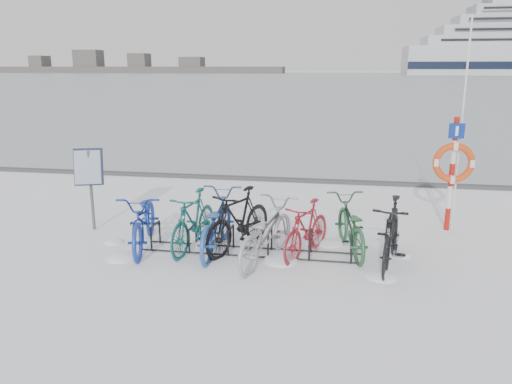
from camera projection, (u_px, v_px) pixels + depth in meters
The scene contains 16 objects.
ground at pixel (250, 253), 9.06m from camera, with size 900.00×900.00×0.00m, color white.
ice_sheet at pixel (339, 78), 157.20m from camera, with size 400.00×298.00×0.02m, color #9DAAB1.
quay_edge at pixel (287, 180), 14.69m from camera, with size 400.00×0.25×0.10m, color #3F3F42.
bike_rack at pixel (250, 243), 9.02m from camera, with size 4.00×0.48×0.46m.
info_board at pixel (89, 172), 10.05m from camera, with size 0.61×0.39×1.70m.
lifebuoy_station at pixel (454, 163), 9.94m from camera, with size 0.81×0.23×4.23m.
shoreline at pixel (119, 68), 277.03m from camera, with size 180.00×12.00×9.50m.
bike_0 at pixel (145, 218), 9.25m from camera, with size 0.74×2.14×1.12m, color #1A359F.
bike_1 at pixel (193, 219), 9.18m from camera, with size 0.52×1.85×1.11m, color #145954.
bike_2 at pixel (216, 221), 9.08m from camera, with size 0.75×2.15×1.13m, color #2954A3.
bike_3 at pixel (239, 218), 9.14m from camera, with size 0.55×1.94×1.17m, color black.
bike_4 at pixel (266, 231), 8.57m from camera, with size 0.72×2.08×1.09m, color #999AA0.
bike_5 at pixel (307, 228), 8.85m from camera, with size 0.48×1.69×1.02m, color maroon.
bike_6 at pixel (350, 223), 9.06m from camera, with size 0.69×1.97×1.03m, color #285C37.
bike_7 at pixel (392, 232), 8.37m from camera, with size 0.55×1.96×1.18m, color black.
snow_drifts at pixel (260, 255), 8.94m from camera, with size 5.74×1.95×0.21m.
Camera 1 is at (1.55, -8.38, 3.28)m, focal length 35.00 mm.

